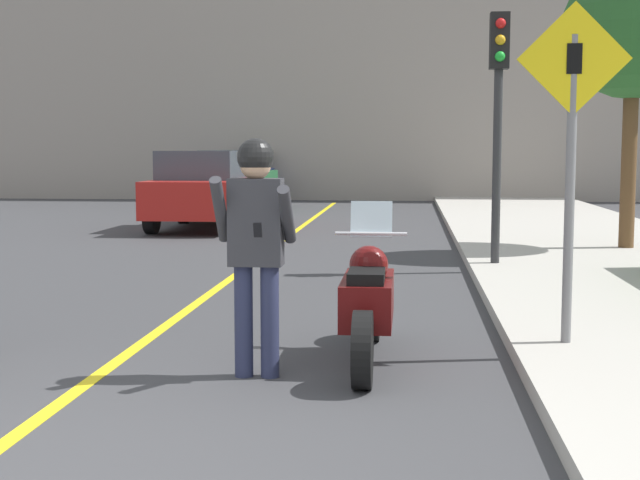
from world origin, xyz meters
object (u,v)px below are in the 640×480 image
(motorcycle, at_px, (368,302))
(parked_car_blue, at_px, (250,174))
(crossing_sign, at_px, (572,140))
(street_tree, at_px, (633,30))
(traffic_light, at_px, (498,89))
(parked_car_red, at_px, (205,189))
(parked_car_green, at_px, (235,180))
(person_biker, at_px, (256,231))

(motorcycle, relative_size, parked_car_blue, 0.52)
(motorcycle, relative_size, crossing_sign, 0.79)
(crossing_sign, height_order, street_tree, street_tree)
(motorcycle, relative_size, traffic_light, 0.64)
(street_tree, xyz_separation_m, parked_car_blue, (-8.91, 15.39, -2.74))
(crossing_sign, height_order, parked_car_red, crossing_sign)
(parked_car_red, bearing_deg, parked_car_blue, 95.19)
(crossing_sign, height_order, parked_car_blue, crossing_sign)
(traffic_light, bearing_deg, parked_car_green, 116.49)
(parked_car_green, distance_m, parked_car_blue, 5.46)
(street_tree, bearing_deg, parked_car_blue, 120.05)
(traffic_light, distance_m, parked_car_green, 13.71)
(motorcycle, xyz_separation_m, street_tree, (3.83, 7.64, 3.10))
(parked_car_green, bearing_deg, crossing_sign, -70.43)
(parked_car_red, xyz_separation_m, parked_car_blue, (-1.02, 11.26, 0.00))
(traffic_light, xyz_separation_m, parked_car_blue, (-6.61, 17.61, -1.68))
(street_tree, bearing_deg, crossing_sign, -106.74)
(street_tree, bearing_deg, traffic_light, -136.10)
(traffic_light, distance_m, parked_car_blue, 18.88)
(person_biker, xyz_separation_m, parked_car_red, (-3.23, 12.34, -0.26))
(traffic_light, bearing_deg, parked_car_red, 131.32)
(traffic_light, height_order, parked_car_green, traffic_light)
(person_biker, relative_size, traffic_light, 0.52)
(crossing_sign, xyz_separation_m, parked_car_red, (-5.67, 11.49, -0.94))
(motorcycle, bearing_deg, traffic_light, 74.22)
(motorcycle, xyz_separation_m, crossing_sign, (1.62, 0.29, 1.30))
(street_tree, height_order, parked_car_blue, street_tree)
(crossing_sign, height_order, parked_car_green, crossing_sign)
(person_biker, bearing_deg, parked_car_blue, 100.23)
(motorcycle, xyz_separation_m, person_biker, (-0.81, -0.56, 0.63))
(motorcycle, height_order, person_biker, person_biker)
(person_biker, height_order, street_tree, street_tree)
(crossing_sign, distance_m, parked_car_blue, 23.73)
(person_biker, distance_m, parked_car_green, 18.54)
(traffic_light, relative_size, parked_car_green, 0.82)
(street_tree, distance_m, parked_car_green, 13.30)
(crossing_sign, relative_size, parked_car_green, 0.66)
(crossing_sign, xyz_separation_m, parked_car_blue, (-6.69, 22.75, -0.94))
(traffic_light, height_order, street_tree, street_tree)
(motorcycle, bearing_deg, street_tree, 63.35)
(motorcycle, height_order, traffic_light, traffic_light)
(parked_car_red, bearing_deg, street_tree, -27.69)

